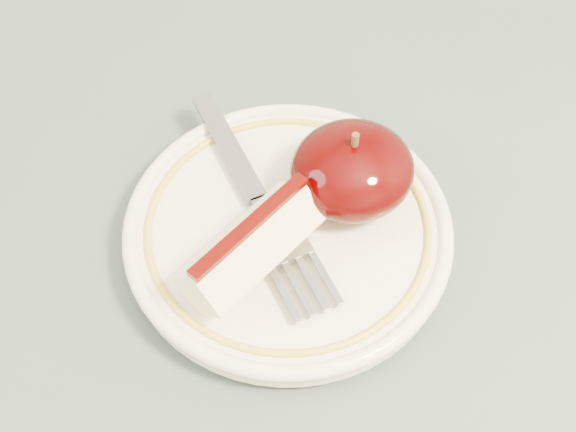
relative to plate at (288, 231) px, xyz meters
name	(u,v)px	position (x,y,z in m)	size (l,w,h in m)	color
plate	(288,231)	(0.00, 0.00, 0.00)	(0.18, 0.18, 0.02)	#EFE4C9
apple_half	(352,170)	(0.04, 0.01, 0.03)	(0.07, 0.07, 0.05)	black
apple_wedge	(251,246)	(-0.03, -0.02, 0.02)	(0.09, 0.07, 0.04)	#FAECB8
fork	(259,201)	(-0.01, 0.02, 0.01)	(0.03, 0.17, 0.00)	gray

